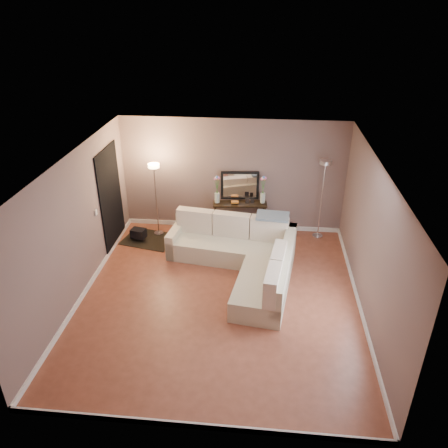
# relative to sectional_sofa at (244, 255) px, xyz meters

# --- Properties ---
(floor) EXTENTS (5.00, 5.50, 0.01)m
(floor) POSITION_rel_sectional_sofa_xyz_m (-0.37, -0.97, -0.34)
(floor) COLOR brown
(floor) RESTS_ON ground
(ceiling) EXTENTS (5.00, 5.50, 0.01)m
(ceiling) POSITION_rel_sectional_sofa_xyz_m (-0.37, -0.97, 2.27)
(ceiling) COLOR white
(ceiling) RESTS_ON ground
(wall_back) EXTENTS (5.00, 0.02, 2.60)m
(wall_back) POSITION_rel_sectional_sofa_xyz_m (-0.37, 1.79, 0.96)
(wall_back) COLOR #79625D
(wall_back) RESTS_ON ground
(wall_front) EXTENTS (5.00, 0.02, 2.60)m
(wall_front) POSITION_rel_sectional_sofa_xyz_m (-0.37, -3.73, 0.96)
(wall_front) COLOR #79625D
(wall_front) RESTS_ON ground
(wall_left) EXTENTS (0.02, 5.50, 2.60)m
(wall_left) POSITION_rel_sectional_sofa_xyz_m (-2.88, -0.97, 0.96)
(wall_left) COLOR #79625D
(wall_left) RESTS_ON ground
(wall_right) EXTENTS (0.02, 5.50, 2.60)m
(wall_right) POSITION_rel_sectional_sofa_xyz_m (2.14, -0.97, 0.96)
(wall_right) COLOR #79625D
(wall_right) RESTS_ON ground
(baseboard_back) EXTENTS (5.00, 0.03, 0.10)m
(baseboard_back) POSITION_rel_sectional_sofa_xyz_m (-0.37, 1.77, -0.29)
(baseboard_back) COLOR white
(baseboard_back) RESTS_ON ground
(baseboard_front) EXTENTS (5.00, 0.03, 0.10)m
(baseboard_front) POSITION_rel_sectional_sofa_xyz_m (-0.37, -3.70, -0.29)
(baseboard_front) COLOR white
(baseboard_front) RESTS_ON ground
(baseboard_left) EXTENTS (0.03, 5.50, 0.10)m
(baseboard_left) POSITION_rel_sectional_sofa_xyz_m (-2.86, -0.97, -0.29)
(baseboard_left) COLOR white
(baseboard_left) RESTS_ON ground
(baseboard_right) EXTENTS (0.03, 5.50, 0.10)m
(baseboard_right) POSITION_rel_sectional_sofa_xyz_m (2.11, -0.97, -0.29)
(baseboard_right) COLOR white
(baseboard_right) RESTS_ON ground
(doorway) EXTENTS (0.02, 1.20, 2.20)m
(doorway) POSITION_rel_sectional_sofa_xyz_m (-2.85, 0.73, 0.76)
(doorway) COLOR black
(doorway) RESTS_ON ground
(switch_plate) EXTENTS (0.02, 0.08, 0.12)m
(switch_plate) POSITION_rel_sectional_sofa_xyz_m (-2.85, -0.12, 0.86)
(switch_plate) COLOR white
(switch_plate) RESTS_ON ground
(sectional_sofa) EXTENTS (2.68, 2.81, 0.91)m
(sectional_sofa) POSITION_rel_sectional_sofa_xyz_m (0.00, 0.00, 0.00)
(sectional_sofa) COLOR beige
(sectional_sofa) RESTS_ON floor
(throw_blanket) EXTENTS (0.69, 0.44, 0.09)m
(throw_blanket) POSITION_rel_sectional_sofa_xyz_m (0.54, 0.57, 0.61)
(throw_blanket) COLOR slate
(throw_blanket) RESTS_ON sectional_sofa
(console_table) EXTENTS (1.23, 0.43, 0.74)m
(console_table) POSITION_rel_sectional_sofa_xyz_m (-0.25, 1.54, 0.08)
(console_table) COLOR black
(console_table) RESTS_ON floor
(leaning_mirror) EXTENTS (0.85, 0.11, 0.67)m
(leaning_mirror) POSITION_rel_sectional_sofa_xyz_m (-0.20, 1.70, 0.77)
(leaning_mirror) COLOR black
(leaning_mirror) RESTS_ON console_table
(table_decor) EXTENTS (0.52, 0.13, 0.12)m
(table_decor) POSITION_rel_sectional_sofa_xyz_m (-0.19, 1.51, 0.46)
(table_decor) COLOR orange
(table_decor) RESTS_ON console_table
(flower_vase_left) EXTENTS (0.14, 0.12, 0.64)m
(flower_vase_left) POSITION_rel_sectional_sofa_xyz_m (-0.69, 1.50, 0.70)
(flower_vase_left) COLOR silver
(flower_vase_left) RESTS_ON console_table
(flower_vase_right) EXTENTS (0.14, 0.12, 0.64)m
(flower_vase_right) POSITION_rel_sectional_sofa_xyz_m (0.32, 1.59, 0.70)
(flower_vase_right) COLOR silver
(flower_vase_right) RESTS_ON console_table
(floor_lamp_lit) EXTENTS (0.29, 0.29, 1.70)m
(floor_lamp_lit) POSITION_rel_sectional_sofa_xyz_m (-2.03, 1.29, 0.86)
(floor_lamp_lit) COLOR silver
(floor_lamp_lit) RESTS_ON floor
(floor_lamp_unlit) EXTENTS (0.28, 0.28, 1.83)m
(floor_lamp_unlit) POSITION_rel_sectional_sofa_xyz_m (1.61, 1.52, 0.95)
(floor_lamp_unlit) COLOR silver
(floor_lamp_unlit) RESTS_ON floor
(charcoal_rug) EXTENTS (1.26, 1.05, 0.01)m
(charcoal_rug) POSITION_rel_sectional_sofa_xyz_m (-2.19, 1.00, -0.33)
(charcoal_rug) COLOR black
(charcoal_rug) RESTS_ON floor
(black_bag) EXTENTS (0.36, 0.29, 0.20)m
(black_bag) POSITION_rel_sectional_sofa_xyz_m (-2.40, 0.94, -0.15)
(black_bag) COLOR black
(black_bag) RESTS_ON charcoal_rug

